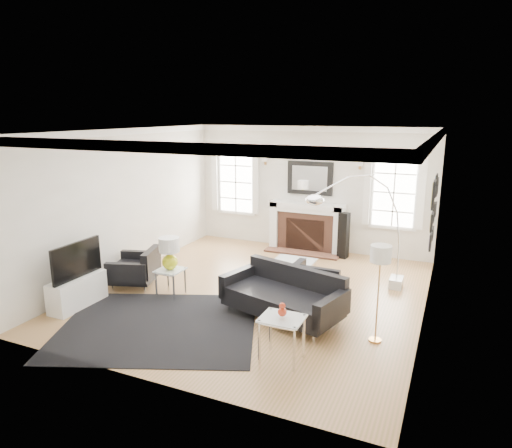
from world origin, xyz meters
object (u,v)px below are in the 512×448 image
at_px(armchair_right, 310,286).
at_px(arc_floor_lamp, 358,228).
at_px(armchair_left, 137,269).
at_px(sofa, 285,296).
at_px(fireplace, 306,227).
at_px(gourd_lamp, 169,251).
at_px(coffee_table, 292,263).

height_order(armchair_right, arc_floor_lamp, arc_floor_lamp).
xyz_separation_m(armchair_right, arc_floor_lamp, (0.59, 0.77, 0.87)).
xyz_separation_m(armchair_left, arc_floor_lamp, (3.71, 1.29, 0.85)).
distance_m(sofa, armchair_left, 2.92).
bearing_deg(fireplace, sofa, -77.54).
xyz_separation_m(sofa, arc_floor_lamp, (0.80, 1.43, 0.83)).
relative_size(gourd_lamp, arc_floor_lamp, 0.26).
height_order(sofa, armchair_right, sofa).
xyz_separation_m(fireplace, coffee_table, (0.33, -1.88, -0.23)).
height_order(sofa, coffee_table, sofa).
bearing_deg(arc_floor_lamp, armchair_left, -160.83).
xyz_separation_m(sofa, armchair_right, (0.21, 0.66, -0.04)).
bearing_deg(sofa, armchair_right, 72.38).
xyz_separation_m(fireplace, sofa, (0.77, -3.49, -0.21)).
bearing_deg(armchair_left, gourd_lamp, -10.18).
relative_size(armchair_left, gourd_lamp, 1.83).
xyz_separation_m(armchair_left, gourd_lamp, (0.83, -0.15, 0.48)).
distance_m(armchair_right, arc_floor_lamp, 1.30).
relative_size(sofa, armchair_right, 2.52).
bearing_deg(armchair_right, sofa, -107.62).
distance_m(fireplace, coffee_table, 1.93).
bearing_deg(fireplace, armchair_left, -122.60).
height_order(fireplace, coffee_table, fireplace).
bearing_deg(sofa, coffee_table, 105.31).
relative_size(coffee_table, arc_floor_lamp, 0.36).
bearing_deg(fireplace, arc_floor_lamp, -52.71).
height_order(fireplace, armchair_right, fireplace).
relative_size(fireplace, sofa, 0.83).
xyz_separation_m(gourd_lamp, arc_floor_lamp, (2.88, 1.44, 0.36)).
distance_m(fireplace, arc_floor_lamp, 2.67).
bearing_deg(gourd_lamp, coffee_table, 44.62).
height_order(armchair_right, coffee_table, armchair_right).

